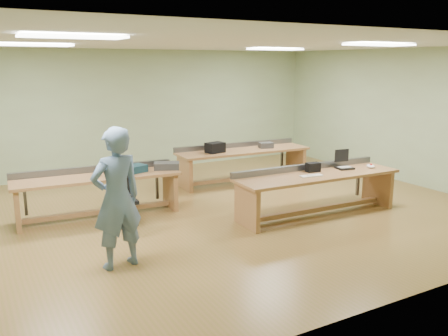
{
  "coord_description": "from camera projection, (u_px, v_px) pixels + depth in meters",
  "views": [
    {
      "loc": [
        -3.75,
        -7.37,
        2.66
      ],
      "look_at": [
        0.02,
        -0.6,
        0.95
      ],
      "focal_mm": 38.0,
      "sensor_mm": 36.0,
      "label": 1
    }
  ],
  "objects": [
    {
      "name": "parts_bin_grey",
      "position": [
        167.0,
        166.0,
        8.75
      ],
      "size": [
        0.53,
        0.45,
        0.12
      ],
      "primitive_type": "cube",
      "rotation": [
        0.0,
        0.0,
        -0.42
      ],
      "color": "#323235",
      "rests_on": "workbench_mid"
    },
    {
      "name": "wall_front",
      "position": [
        381.0,
        178.0,
        4.91
      ],
      "size": [
        10.0,
        0.04,
        3.0
      ],
      "primitive_type": "cube",
      "color": "#9FB98C",
      "rests_on": "floor"
    },
    {
      "name": "keyboard",
      "position": [
        311.0,
        176.0,
        8.18
      ],
      "size": [
        0.41,
        0.19,
        0.02
      ],
      "primitive_type": "cube",
      "rotation": [
        0.0,
        0.0,
        -0.14
      ],
      "color": "silver",
      "rests_on": "workbench_front"
    },
    {
      "name": "task_chair",
      "position": [
        123.0,
        208.0,
        7.8
      ],
      "size": [
        0.51,
        0.51,
        0.9
      ],
      "rotation": [
        0.0,
        0.0,
        -0.05
      ],
      "color": "black",
      "rests_on": "floor"
    },
    {
      "name": "workbench_mid",
      "position": [
        98.0,
        186.0,
        8.31
      ],
      "size": [
        2.89,
        0.94,
        0.86
      ],
      "rotation": [
        0.0,
        0.0,
        -0.06
      ],
      "color": "#9A6F41",
      "rests_on": "floor"
    },
    {
      "name": "laptop_base",
      "position": [
        345.0,
        168.0,
        8.77
      ],
      "size": [
        0.33,
        0.28,
        0.03
      ],
      "primitive_type": "cube",
      "rotation": [
        0.0,
        0.0,
        -0.16
      ],
      "color": "black",
      "rests_on": "workbench_front"
    },
    {
      "name": "storage_box_back",
      "position": [
        215.0,
        148.0,
        10.36
      ],
      "size": [
        0.43,
        0.35,
        0.22
      ],
      "primitive_type": "cube",
      "rotation": [
        0.0,
        0.0,
        0.19
      ],
      "color": "black",
      "rests_on": "workbench_back"
    },
    {
      "name": "person",
      "position": [
        117.0,
        198.0,
        6.16
      ],
      "size": [
        0.76,
        0.56,
        1.89
      ],
      "primitive_type": "imported",
      "rotation": [
        0.0,
        0.0,
        3.31
      ],
      "color": "slate",
      "rests_on": "floor"
    },
    {
      "name": "laptop_screen",
      "position": [
        342.0,
        155.0,
        8.83
      ],
      "size": [
        0.29,
        0.06,
        0.23
      ],
      "primitive_type": "cube",
      "rotation": [
        0.0,
        0.0,
        -0.16
      ],
      "color": "black",
      "rests_on": "laptop_base"
    },
    {
      "name": "drinks_can",
      "position": [
        99.0,
        173.0,
        8.18
      ],
      "size": [
        0.08,
        0.08,
        0.11
      ],
      "primitive_type": "cylinder",
      "rotation": [
        0.0,
        0.0,
        0.41
      ],
      "color": "silver",
      "rests_on": "workbench_mid"
    },
    {
      "name": "mug",
      "position": [
        114.0,
        172.0,
        8.29
      ],
      "size": [
        0.15,
        0.15,
        0.11
      ],
      "primitive_type": "imported",
      "rotation": [
        0.0,
        0.0,
        -0.11
      ],
      "color": "#323235",
      "rests_on": "workbench_mid"
    },
    {
      "name": "ceiling",
      "position": [
        205.0,
        43.0,
        8.0
      ],
      "size": [
        10.0,
        10.0,
        0.0
      ],
      "primitive_type": "plane",
      "color": "silver",
      "rests_on": "wall_back"
    },
    {
      "name": "workbench_front",
      "position": [
        316.0,
        184.0,
        8.45
      ],
      "size": [
        3.12,
        0.92,
        0.86
      ],
      "rotation": [
        0.0,
        0.0,
        -0.03
      ],
      "color": "#9A6F41",
      "rests_on": "floor"
    },
    {
      "name": "wall_right",
      "position": [
        403.0,
        116.0,
        10.7
      ],
      "size": [
        0.04,
        8.0,
        3.0
      ],
      "primitive_type": "cube",
      "color": "#9FB98C",
      "rests_on": "floor"
    },
    {
      "name": "tray_back",
      "position": [
        266.0,
        145.0,
        10.95
      ],
      "size": [
        0.36,
        0.3,
        0.13
      ],
      "primitive_type": "cube",
      "rotation": [
        0.0,
        0.0,
        -0.24
      ],
      "color": "#323235",
      "rests_on": "workbench_back"
    },
    {
      "name": "fluor_panels",
      "position": [
        206.0,
        45.0,
        8.01
      ],
      "size": [
        6.2,
        3.5,
        0.03
      ],
      "color": "white",
      "rests_on": "ceiling"
    },
    {
      "name": "camera_bag",
      "position": [
        313.0,
        167.0,
        8.53
      ],
      "size": [
        0.26,
        0.19,
        0.17
      ],
      "primitive_type": "cube",
      "rotation": [
        0.0,
        0.0,
        -0.14
      ],
      "color": "black",
      "rests_on": "workbench_front"
    },
    {
      "name": "floor",
      "position": [
        207.0,
        212.0,
        8.65
      ],
      "size": [
        10.0,
        10.0,
        0.0
      ],
      "primitive_type": "plane",
      "color": "brown",
      "rests_on": "ground"
    },
    {
      "name": "parts_bin_teal",
      "position": [
        135.0,
        169.0,
        8.5
      ],
      "size": [
        0.43,
        0.37,
        0.13
      ],
      "primitive_type": "cube",
      "rotation": [
        0.0,
        0.0,
        0.31
      ],
      "color": "#122E3A",
      "rests_on": "workbench_mid"
    },
    {
      "name": "workbench_back",
      "position": [
        243.0,
        158.0,
        10.79
      ],
      "size": [
        3.11,
        0.96,
        0.86
      ],
      "rotation": [
        0.0,
        0.0,
        -0.04
      ],
      "color": "#9A6F41",
      "rests_on": "floor"
    },
    {
      "name": "trackball_mouse",
      "position": [
        371.0,
        166.0,
        8.85
      ],
      "size": [
        0.18,
        0.2,
        0.07
      ],
      "primitive_type": "ellipsoid",
      "rotation": [
        0.0,
        0.0,
        -0.27
      ],
      "color": "white",
      "rests_on": "workbench_front"
    },
    {
      "name": "wall_back",
      "position": [
        133.0,
        111.0,
        11.74
      ],
      "size": [
        10.0,
        0.04,
        3.0
      ],
      "primitive_type": "cube",
      "color": "#9FB98C",
      "rests_on": "floor"
    }
  ]
}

